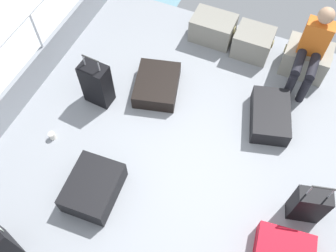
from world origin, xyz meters
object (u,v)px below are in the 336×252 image
at_px(suitcase_0, 270,116).
at_px(suitcase_4, 157,85).
at_px(suitcase_2, 97,84).
at_px(paper_cup, 52,136).
at_px(passenger_seated, 312,48).
at_px(cargo_crate_0, 213,28).
at_px(cargo_crate_2, 306,59).
at_px(cargo_crate_1, 253,43).
at_px(suitcase_7, 308,205).
at_px(suitcase_1, 93,188).

relative_size(suitcase_0, suitcase_4, 1.01).
bearing_deg(suitcase_2, paper_cup, -108.14).
distance_m(passenger_seated, suitcase_4, 2.04).
xyz_separation_m(suitcase_0, paper_cup, (-2.41, -1.32, -0.07)).
height_order(suitcase_0, paper_cup, suitcase_0).
xyz_separation_m(passenger_seated, suitcase_0, (-0.20, -0.87, -0.46)).
height_order(cargo_crate_0, cargo_crate_2, cargo_crate_2).
bearing_deg(cargo_crate_1, suitcase_7, -60.01).
height_order(suitcase_0, suitcase_7, suitcase_7).
bearing_deg(suitcase_1, suitcase_0, 48.23).
bearing_deg(suitcase_0, passenger_seated, 76.94).
xyz_separation_m(cargo_crate_0, cargo_crate_1, (0.62, -0.05, 0.01)).
bearing_deg(cargo_crate_0, suitcase_7, -49.65).
xyz_separation_m(suitcase_7, paper_cup, (-3.08, -0.27, -0.22)).
relative_size(suitcase_4, paper_cup, 8.24).
bearing_deg(suitcase_4, cargo_crate_2, 33.99).
xyz_separation_m(passenger_seated, suitcase_4, (-1.72, -0.98, -0.48)).
bearing_deg(cargo_crate_2, suitcase_7, -77.52).
height_order(cargo_crate_0, suitcase_7, suitcase_7).
distance_m(cargo_crate_1, suitcase_2, 2.28).
xyz_separation_m(suitcase_1, suitcase_2, (-0.59, 1.20, 0.18)).
relative_size(suitcase_7, paper_cup, 7.44).
xyz_separation_m(suitcase_4, paper_cup, (-0.89, -1.21, -0.05)).
height_order(cargo_crate_1, suitcase_4, cargo_crate_1).
bearing_deg(suitcase_1, cargo_crate_0, 82.30).
bearing_deg(suitcase_1, paper_cup, 153.27).
xyz_separation_m(cargo_crate_1, suitcase_7, (1.22, -2.12, 0.08)).
bearing_deg(suitcase_2, suitcase_4, 34.85).
xyz_separation_m(cargo_crate_0, passenger_seated, (1.38, -0.25, 0.40)).
height_order(passenger_seated, paper_cup, passenger_seated).
height_order(suitcase_0, suitcase_2, suitcase_2).
relative_size(cargo_crate_2, passenger_seated, 0.58).
relative_size(cargo_crate_0, cargo_crate_1, 1.18).
xyz_separation_m(passenger_seated, suitcase_2, (-2.36, -1.42, -0.26)).
height_order(suitcase_2, suitcase_7, suitcase_2).
relative_size(cargo_crate_2, suitcase_2, 0.79).
distance_m(suitcase_2, suitcase_4, 0.80).
height_order(passenger_seated, suitcase_2, passenger_seated).
distance_m(suitcase_1, suitcase_2, 1.35).
distance_m(cargo_crate_2, suitcase_1, 3.31).
distance_m(suitcase_0, paper_cup, 2.75).
relative_size(cargo_crate_0, suitcase_1, 0.92).
bearing_deg(paper_cup, suitcase_0, 28.79).
bearing_deg(suitcase_7, cargo_crate_0, 130.35).
bearing_deg(cargo_crate_2, cargo_crate_1, 179.03).
xyz_separation_m(suitcase_0, suitcase_1, (-1.56, -1.75, 0.02)).
xyz_separation_m(cargo_crate_0, cargo_crate_2, (1.38, -0.07, 0.01)).
bearing_deg(cargo_crate_2, suitcase_1, -122.21).
height_order(cargo_crate_2, paper_cup, cargo_crate_2).
distance_m(cargo_crate_0, suitcase_7, 2.85).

